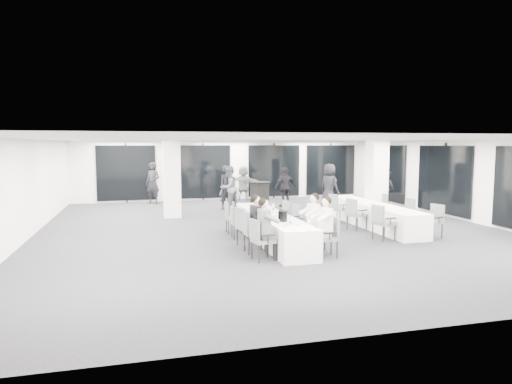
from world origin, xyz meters
TOP-DOWN VIEW (x-y plane):
  - room at (0.89, 1.11)m, footprint 14.04×16.04m
  - column_left at (-2.80, 3.20)m, footprint 0.60×0.60m
  - column_right at (4.20, 1.00)m, footprint 0.60×0.60m
  - banquet_table_main at (-0.48, -1.76)m, footprint 0.90×5.00m
  - banquet_table_side at (3.33, -0.38)m, footprint 0.90×5.00m
  - cocktail_table at (0.64, 3.74)m, footprint 0.85×0.85m
  - chair_main_left_near at (-1.31, -3.63)m, footprint 0.56×0.59m
  - chair_main_left_second at (-1.32, -2.87)m, footprint 0.53×0.59m
  - chair_main_left_mid at (-1.32, -2.15)m, footprint 0.61×0.65m
  - chair_main_left_fourth at (-1.31, -1.08)m, footprint 0.47×0.53m
  - chair_main_left_far at (-1.31, -0.27)m, footprint 0.48×0.53m
  - chair_main_right_near at (0.35, -3.73)m, footprint 0.52×0.57m
  - chair_main_right_second at (0.35, -2.96)m, footprint 0.53×0.58m
  - chair_main_right_mid at (0.35, -2.11)m, footprint 0.54×0.58m
  - chair_main_right_fourth at (0.34, -1.09)m, footprint 0.54×0.57m
  - chair_main_right_far at (0.34, -0.12)m, footprint 0.52×0.56m
  - chair_side_left_near at (2.50, -2.37)m, footprint 0.59×0.62m
  - chair_side_left_mid at (2.50, -0.76)m, footprint 0.60×0.63m
  - chair_side_left_far at (2.50, 0.58)m, footprint 0.57×0.61m
  - chair_side_right_near at (4.16, -2.36)m, footprint 0.57×0.60m
  - chair_side_right_mid at (4.17, -0.97)m, footprint 0.51×0.57m
  - chair_side_right_far at (4.16, 0.68)m, footprint 0.56×0.59m
  - seated_guest_a at (-1.15, -3.62)m, footprint 0.50×0.38m
  - seated_guest_b at (-1.15, -2.87)m, footprint 0.50×0.38m
  - seated_guest_c at (0.18, -3.73)m, footprint 0.50×0.38m
  - seated_guest_d at (0.18, -2.97)m, footprint 0.50×0.38m
  - standing_guest_a at (-0.47, 4.77)m, footprint 0.89×0.80m
  - standing_guest_b at (-0.42, 4.62)m, footprint 1.13×1.06m
  - standing_guest_c at (-0.28, 5.13)m, footprint 1.21×1.11m
  - standing_guest_d at (2.02, 4.70)m, footprint 1.24×0.86m
  - standing_guest_e at (3.74, 4.07)m, footprint 1.00×1.17m
  - standing_guest_f at (0.78, 7.20)m, footprint 1.85×1.27m
  - standing_guest_g at (-3.36, 7.20)m, footprint 0.99×0.95m
  - standing_guest_h at (6.20, 3.71)m, footprint 0.67×0.93m
  - ice_bucket_near at (-0.54, -2.90)m, footprint 0.23×0.23m
  - ice_bucket_far at (-0.53, -0.46)m, footprint 0.23×0.23m
  - water_bottle_a at (-0.55, -3.53)m, footprint 0.07×0.07m
  - water_bottle_b at (-0.33, -1.38)m, footprint 0.08×0.08m
  - water_bottle_c at (-0.39, 0.02)m, footprint 0.06×0.06m
  - plate_a at (-0.65, -3.50)m, footprint 0.19×0.19m
  - plate_b at (-0.35, -3.50)m, footprint 0.20×0.20m
  - plate_c at (-0.49, -2.13)m, footprint 0.21×0.21m
  - wine_glass at (-0.27, -3.99)m, footprint 0.08×0.08m

SIDE VIEW (x-z plane):
  - banquet_table_main at x=-0.48m, z-range 0.00..0.75m
  - banquet_table_side at x=3.33m, z-range 0.00..0.75m
  - chair_main_right_far at x=0.34m, z-range 0.06..0.97m
  - chair_main_left_fourth at x=-1.31m, z-range 0.06..0.97m
  - chair_main_right_fourth at x=0.34m, z-range 0.06..0.97m
  - chair_main_left_far at x=-1.31m, z-range 0.07..0.99m
  - chair_side_right_far at x=4.16m, z-range 0.07..1.00m
  - chair_side_right_near at x=4.16m, z-range 0.07..1.01m
  - chair_main_right_second at x=0.35m, z-range 0.07..1.01m
  - chair_main_right_mid at x=0.35m, z-range 0.07..1.01m
  - chair_main_left_near at x=-1.31m, z-range 0.07..1.02m
  - chair_main_right_near at x=0.35m, z-range 0.07..1.02m
  - chair_side_right_mid at x=4.17m, z-range 0.07..1.03m
  - chair_side_left_far at x=2.50m, z-range 0.07..1.04m
  - chair_side_left_mid at x=2.50m, z-range 0.07..1.05m
  - chair_side_left_near at x=2.50m, z-range 0.07..1.06m
  - chair_main_left_mid at x=-1.32m, z-range 0.07..1.09m
  - chair_main_left_second at x=-1.32m, z-range 0.07..1.10m
  - cocktail_table at x=0.64m, z-range 0.01..1.19m
  - plate_a at x=-0.65m, z-range 0.75..0.78m
  - plate_b at x=-0.35m, z-range 0.75..0.78m
  - plate_c at x=-0.49m, z-range 0.75..0.78m
  - seated_guest_a at x=-1.15m, z-range 0.09..1.53m
  - seated_guest_b at x=-1.15m, z-range 0.09..1.53m
  - seated_guest_c at x=0.18m, z-range 0.09..1.53m
  - seated_guest_d at x=0.18m, z-range 0.09..1.53m
  - standing_guest_c at x=-0.28m, z-range 0.00..1.69m
  - water_bottle_c at x=-0.39m, z-range 0.75..0.95m
  - water_bottle_a at x=-0.55m, z-range 0.75..0.97m
  - water_bottle_b at x=-0.33m, z-range 0.75..0.99m
  - standing_guest_h at x=6.20m, z-range 0.00..1.76m
  - ice_bucket_near at x=-0.54m, z-range 0.75..1.01m
  - ice_bucket_far at x=-0.53m, z-range 0.75..1.01m
  - wine_glass at x=-0.27m, z-range 0.80..1.00m
  - standing_guest_f at x=0.78m, z-range 0.00..1.88m
  - standing_guest_d at x=2.02m, z-range 0.00..1.92m
  - standing_guest_b at x=-0.42m, z-range 0.00..2.01m
  - standing_guest_a at x=-0.47m, z-range 0.00..2.02m
  - standing_guest_e at x=3.74m, z-range 0.00..2.08m
  - standing_guest_g at x=-3.36m, z-range 0.00..2.11m
  - room at x=0.89m, z-range -0.03..2.81m
  - column_left at x=-2.80m, z-range 0.00..2.80m
  - column_right at x=4.20m, z-range 0.00..2.80m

